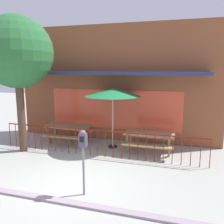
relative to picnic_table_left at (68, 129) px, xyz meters
name	(u,v)px	position (x,y,z in m)	size (l,w,h in m)	color
ground	(72,183)	(1.69, -3.12, -0.61)	(40.00, 40.00, 0.00)	#A3A59D
pub_storefront	(115,83)	(1.69, 1.26, 1.84)	(8.84, 1.50, 4.90)	#54281B
patio_fence_front	(98,138)	(1.69, -1.04, 0.05)	(7.45, 0.04, 0.97)	maroon
picnic_table_left	(68,129)	(0.00, 0.00, 0.00)	(1.80, 1.36, 0.79)	#9E6C49
picnic_table_right	(149,137)	(3.39, -0.21, 0.00)	(1.83, 1.39, 0.79)	#9E7454
patio_umbrella	(113,92)	(1.93, 0.03, 1.58)	(2.15, 2.15, 2.35)	black
parking_meter_near	(83,145)	(2.25, -3.59, 0.66)	(0.18, 0.17, 1.65)	gray
street_tree	(17,53)	(-1.22, -1.30, 3.01)	(2.56, 2.56, 4.93)	#4E3527
curb_edge	(55,201)	(1.69, -4.07, -0.61)	(12.38, 0.20, 0.11)	gray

